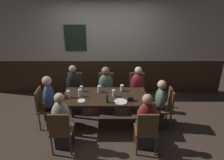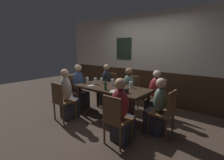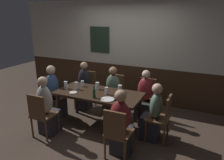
{
  "view_description": "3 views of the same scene",
  "coord_description": "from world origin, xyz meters",
  "px_view_note": "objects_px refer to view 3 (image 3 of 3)",
  "views": [
    {
      "loc": [
        0.15,
        -4.06,
        2.91
      ],
      "look_at": [
        0.15,
        0.04,
        1.09
      ],
      "focal_mm": 35.37,
      "sensor_mm": 36.0,
      "label": 1
    },
    {
      "loc": [
        2.35,
        -2.84,
        1.65
      ],
      "look_at": [
        -0.09,
        0.13,
        0.87
      ],
      "focal_mm": 26.62,
      "sensor_mm": 36.0,
      "label": 2
    },
    {
      "loc": [
        1.92,
        -3.52,
        2.25
      ],
      "look_at": [
        0.24,
        0.12,
        1.0
      ],
      "focal_mm": 34.22,
      "sensor_mm": 36.0,
      "label": 3
    }
  ],
  "objects_px": {
    "chair_mid_far": "(115,91)",
    "chair_left_near": "(41,113)",
    "dining_table": "(99,97)",
    "tumbler_water": "(82,84)",
    "chair_head_east": "(162,116)",
    "chair_head_west": "(49,94)",
    "person_mid_far": "(112,95)",
    "beer_glass_half": "(120,89)",
    "chair_left_far": "(87,87)",
    "person_right_far": "(144,100)",
    "beer_bottle_green": "(94,93)",
    "chair_right_near": "(117,131)",
    "person_right_near": "(121,128)",
    "pint_glass_amber": "(106,91)",
    "highball_clear": "(76,86)",
    "chair_right_far": "(146,96)",
    "person_head_east": "(153,116)",
    "person_left_far": "(84,89)",
    "person_head_west": "(55,95)",
    "tumbler_short": "(97,86)",
    "plate_white_small": "(73,92)",
    "plate_white_large": "(107,99)",
    "pint_glass_stout": "(66,85)",
    "person_left_near": "(47,110)",
    "condiment_caddy": "(118,98)"
  },
  "relations": [
    {
      "from": "plate_white_large",
      "to": "pint_glass_amber",
      "type": "bearing_deg",
      "value": 119.42
    },
    {
      "from": "dining_table",
      "to": "person_head_east",
      "type": "height_order",
      "value": "person_head_east"
    },
    {
      "from": "chair_head_west",
      "to": "highball_clear",
      "type": "relative_size",
      "value": 5.63
    },
    {
      "from": "dining_table",
      "to": "chair_left_near",
      "type": "relative_size",
      "value": 1.97
    },
    {
      "from": "pint_glass_amber",
      "to": "chair_head_west",
      "type": "bearing_deg",
      "value": 179.67
    },
    {
      "from": "person_head_west",
      "to": "person_left_near",
      "type": "height_order",
      "value": "person_head_west"
    },
    {
      "from": "person_left_far",
      "to": "plate_white_small",
      "type": "height_order",
      "value": "person_left_far"
    },
    {
      "from": "person_head_west",
      "to": "plate_white_small",
      "type": "bearing_deg",
      "value": -18.04
    },
    {
      "from": "person_right_near",
      "to": "person_head_west",
      "type": "bearing_deg",
      "value": 160.76
    },
    {
      "from": "pint_glass_amber",
      "to": "chair_left_far",
      "type": "bearing_deg",
      "value": 138.77
    },
    {
      "from": "chair_head_east",
      "to": "plate_white_small",
      "type": "xyz_separation_m",
      "value": [
        -1.74,
        -0.22,
        0.25
      ]
    },
    {
      "from": "person_head_west",
      "to": "person_right_far",
      "type": "height_order",
      "value": "person_head_west"
    },
    {
      "from": "dining_table",
      "to": "tumbler_water",
      "type": "distance_m",
      "value": 0.57
    },
    {
      "from": "chair_right_far",
      "to": "pint_glass_amber",
      "type": "xyz_separation_m",
      "value": [
        -0.58,
        -0.83,
        0.3
      ]
    },
    {
      "from": "chair_left_far",
      "to": "person_right_far",
      "type": "bearing_deg",
      "value": -6.11
    },
    {
      "from": "dining_table",
      "to": "chair_head_west",
      "type": "xyz_separation_m",
      "value": [
        -1.28,
        0.0,
        -0.16
      ]
    },
    {
      "from": "person_mid_far",
      "to": "chair_head_west",
      "type": "bearing_deg",
      "value": -152.89
    },
    {
      "from": "chair_right_far",
      "to": "person_right_near",
      "type": "height_order",
      "value": "person_right_near"
    },
    {
      "from": "person_head_west",
      "to": "beer_glass_half",
      "type": "relative_size",
      "value": 8.59
    },
    {
      "from": "chair_mid_far",
      "to": "chair_left_near",
      "type": "bearing_deg",
      "value": -114.96
    },
    {
      "from": "tumbler_water",
      "to": "person_mid_far",
      "type": "bearing_deg",
      "value": 41.16
    },
    {
      "from": "chair_left_near",
      "to": "person_mid_far",
      "type": "relative_size",
      "value": 0.79
    },
    {
      "from": "chair_right_near",
      "to": "beer_bottle_green",
      "type": "bearing_deg",
      "value": 142.18
    },
    {
      "from": "beer_bottle_green",
      "to": "person_mid_far",
      "type": "bearing_deg",
      "value": 93.23
    },
    {
      "from": "chair_head_west",
      "to": "chair_left_far",
      "type": "bearing_deg",
      "value": 57.66
    },
    {
      "from": "person_right_far",
      "to": "pint_glass_amber",
      "type": "distance_m",
      "value": 0.95
    },
    {
      "from": "person_right_far",
      "to": "beer_bottle_green",
      "type": "xyz_separation_m",
      "value": [
        -0.71,
        -0.93,
        0.36
      ]
    },
    {
      "from": "tumbler_short",
      "to": "tumbler_water",
      "type": "xyz_separation_m",
      "value": [
        -0.39,
        0.03,
        -0.01
      ]
    },
    {
      "from": "chair_right_far",
      "to": "condiment_caddy",
      "type": "relative_size",
      "value": 8.0
    },
    {
      "from": "chair_left_far",
      "to": "pint_glass_stout",
      "type": "height_order",
      "value": "pint_glass_stout"
    },
    {
      "from": "chair_mid_far",
      "to": "highball_clear",
      "type": "xyz_separation_m",
      "value": [
        -0.51,
        -0.83,
        0.31
      ]
    },
    {
      "from": "chair_head_east",
      "to": "chair_head_west",
      "type": "bearing_deg",
      "value": 180.0
    },
    {
      "from": "chair_right_near",
      "to": "tumbler_short",
      "type": "height_order",
      "value": "tumbler_short"
    },
    {
      "from": "chair_right_near",
      "to": "person_head_west",
      "type": "relative_size",
      "value": 0.75
    },
    {
      "from": "person_right_near",
      "to": "beer_glass_half",
      "type": "height_order",
      "value": "person_right_near"
    },
    {
      "from": "person_left_far",
      "to": "tumbler_short",
      "type": "relative_size",
      "value": 7.98
    },
    {
      "from": "person_head_east",
      "to": "person_left_near",
      "type": "distance_m",
      "value": 2.0
    },
    {
      "from": "person_left_far",
      "to": "person_head_west",
      "type": "bearing_deg",
      "value": -118.57
    },
    {
      "from": "dining_table",
      "to": "pint_glass_amber",
      "type": "bearing_deg",
      "value": -2.62
    },
    {
      "from": "chair_right_far",
      "to": "person_head_east",
      "type": "distance_m",
      "value": 0.9
    },
    {
      "from": "person_left_far",
      "to": "person_right_far",
      "type": "height_order",
      "value": "person_left_far"
    },
    {
      "from": "chair_right_near",
      "to": "person_right_near",
      "type": "height_order",
      "value": "person_right_near"
    },
    {
      "from": "person_right_near",
      "to": "chair_head_west",
      "type": "bearing_deg",
      "value": 162.18
    },
    {
      "from": "beer_bottle_green",
      "to": "highball_clear",
      "type": "bearing_deg",
      "value": 155.63
    },
    {
      "from": "chair_left_near",
      "to": "pint_glass_stout",
      "type": "relative_size",
      "value": 5.73
    },
    {
      "from": "tumbler_water",
      "to": "highball_clear",
      "type": "height_order",
      "value": "highball_clear"
    },
    {
      "from": "person_right_near",
      "to": "pint_glass_amber",
      "type": "height_order",
      "value": "person_right_near"
    },
    {
      "from": "person_mid_far",
      "to": "beer_glass_half",
      "type": "distance_m",
      "value": 0.65
    },
    {
      "from": "pint_glass_amber",
      "to": "plate_white_small",
      "type": "bearing_deg",
      "value": -161.93
    },
    {
      "from": "dining_table",
      "to": "beer_bottle_green",
      "type": "xyz_separation_m",
      "value": [
        0.05,
        -0.27,
        0.18
      ]
    }
  ]
}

